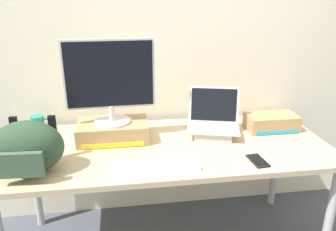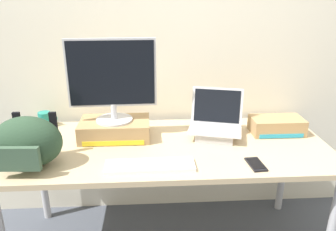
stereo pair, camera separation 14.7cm
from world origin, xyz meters
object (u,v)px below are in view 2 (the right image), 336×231
at_px(external_keyboard, 150,165).
at_px(coffee_mug, 45,119).
at_px(desktop_monitor, 112,80).
at_px(messenger_backpack, 27,142).
at_px(open_laptop, 215,128).
at_px(plush_toy, 24,131).
at_px(toner_box_cyan, 277,125).
at_px(toner_box_yellow, 115,129).
at_px(cell_phone, 256,164).

bearing_deg(external_keyboard, coffee_mug, 138.12).
bearing_deg(desktop_monitor, messenger_backpack, -141.81).
bearing_deg(open_laptop, plush_toy, -166.93).
relative_size(desktop_monitor, toner_box_cyan, 1.60).
relative_size(messenger_backpack, plush_toy, 3.54).
bearing_deg(plush_toy, coffee_mug, 70.42).
height_order(toner_box_yellow, messenger_backpack, messenger_backpack).
xyz_separation_m(desktop_monitor, external_keyboard, (0.21, -0.39, -0.35)).
height_order(messenger_backpack, toner_box_cyan, messenger_backpack).
xyz_separation_m(external_keyboard, cell_phone, (0.54, -0.01, -0.01)).
bearing_deg(coffee_mug, desktop_monitor, -23.59).
height_order(desktop_monitor, plush_toy, desktop_monitor).
relative_size(open_laptop, toner_box_cyan, 1.12).
relative_size(toner_box_yellow, desktop_monitor, 0.81).
relative_size(desktop_monitor, external_keyboard, 1.13).
relative_size(external_keyboard, coffee_mug, 3.69).
relative_size(desktop_monitor, plush_toy, 5.08).
xyz_separation_m(external_keyboard, messenger_backpack, (-0.61, 0.05, 0.12)).
bearing_deg(open_laptop, desktop_monitor, -167.67).
bearing_deg(toner_box_cyan, plush_toy, 179.79).
bearing_deg(desktop_monitor, cell_phone, -29.47).
relative_size(desktop_monitor, cell_phone, 3.46).
bearing_deg(plush_toy, desktop_monitor, -1.13).
bearing_deg(cell_phone, toner_box_yellow, 147.03).
xyz_separation_m(open_laptop, external_keyboard, (-0.40, -0.36, -0.05)).
relative_size(coffee_mug, plush_toy, 1.22).
xyz_separation_m(coffee_mug, plush_toy, (-0.07, -0.20, 0.00)).
distance_m(toner_box_yellow, external_keyboard, 0.44).
bearing_deg(coffee_mug, messenger_backpack, -82.02).
xyz_separation_m(toner_box_yellow, plush_toy, (-0.55, 0.01, -0.00)).
distance_m(open_laptop, toner_box_cyan, 0.40).
distance_m(coffee_mug, cell_phone, 1.37).
distance_m(cell_phone, plush_toy, 1.36).
xyz_separation_m(coffee_mug, cell_phone, (1.23, -0.61, -0.04)).
relative_size(external_keyboard, cell_phone, 3.07).
distance_m(external_keyboard, messenger_backpack, 0.62).
bearing_deg(open_laptop, toner_box_cyan, 19.97).
xyz_separation_m(open_laptop, coffee_mug, (-1.09, 0.24, -0.01)).
relative_size(toner_box_yellow, open_laptop, 1.16).
distance_m(open_laptop, external_keyboard, 0.54).
xyz_separation_m(messenger_backpack, toner_box_cyan, (1.41, 0.34, -0.08)).
distance_m(messenger_backpack, plush_toy, 0.38).
bearing_deg(messenger_backpack, toner_box_yellow, 42.86).
height_order(messenger_backpack, coffee_mug, messenger_backpack).
distance_m(toner_box_yellow, coffee_mug, 0.52).
bearing_deg(coffee_mug, cell_phone, -26.27).
distance_m(desktop_monitor, coffee_mug, 0.61).
relative_size(desktop_monitor, coffee_mug, 4.17).
height_order(toner_box_yellow, plush_toy, toner_box_yellow).
distance_m(toner_box_yellow, toner_box_cyan, 1.01).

